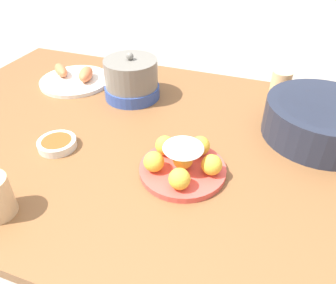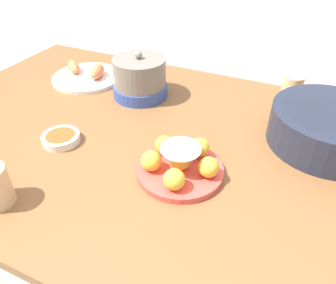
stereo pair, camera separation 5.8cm
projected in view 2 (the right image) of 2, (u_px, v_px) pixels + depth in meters
name	position (u px, v px, depth m)	size (l,w,h in m)	color
ground_plane	(161.00, 284.00, 1.40)	(12.00, 12.00, 0.00)	#B2A899
dining_table	(158.00, 161.00, 1.00)	(1.55, 0.97, 0.77)	brown
cake_plate	(180.00, 163.00, 0.80)	(0.22, 0.22, 0.08)	#E04C42
serving_bowl	(330.00, 127.00, 0.89)	(0.32, 0.32, 0.10)	#232838
sauce_bowl	(61.00, 138.00, 0.92)	(0.11, 0.11, 0.02)	silver
seafood_platter	(87.00, 75.00, 1.25)	(0.26, 0.26, 0.06)	silver
cup_far	(292.00, 86.00, 1.12)	(0.07, 0.07, 0.08)	#DBB27F
warming_pot	(140.00, 78.00, 1.11)	(0.19, 0.19, 0.16)	#334C99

